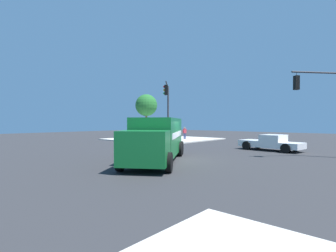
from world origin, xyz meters
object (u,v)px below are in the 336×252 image
pickup_white (271,142)px  pedestrian_near_corner (141,132)px  traffic_light_primary (325,100)px  pedestrian_crossing (185,132)px  shade_tree_near (146,105)px  traffic_light_secondary (167,105)px  delivery_truck (157,138)px

pickup_white → pedestrian_near_corner: pedestrian_near_corner is taller
traffic_light_primary → pedestrian_crossing: (-7.37, -17.80, -2.91)m
shade_tree_near → traffic_light_primary: bearing=75.7°
pickup_white → shade_tree_near: 20.61m
traffic_light_primary → traffic_light_secondary: traffic_light_secondary is taller
delivery_truck → pickup_white: 11.25m
traffic_light_primary → pedestrian_near_corner: bearing=-100.1°
pedestrian_near_corner → shade_tree_near: 4.59m
traffic_light_secondary → delivery_truck: bearing=37.9°
traffic_light_primary → shade_tree_near: size_ratio=0.93×
delivery_truck → traffic_light_primary: bearing=137.6°
pickup_white → traffic_light_secondary: bearing=-74.8°
delivery_truck → traffic_light_secondary: bearing=-142.1°
pedestrian_near_corner → delivery_truck: bearing=50.4°
pedestrian_crossing → delivery_truck: bearing=32.2°
pedestrian_crossing → shade_tree_near: 7.57m
pickup_white → pedestrian_crossing: bearing=-111.1°
traffic_light_primary → traffic_light_secondary: 14.07m
pickup_white → pedestrian_crossing: (-5.18, -13.42, 0.33)m
traffic_light_primary → pedestrian_crossing: size_ratio=3.77×
shade_tree_near → traffic_light_secondary: bearing=56.8°
delivery_truck → pickup_white: size_ratio=1.58×
delivery_truck → pedestrian_crossing: bearing=-147.8°
delivery_truck → pickup_white: delivery_truck is taller
pedestrian_crossing → shade_tree_near: bearing=-79.2°
delivery_truck → shade_tree_near: (-14.67, -16.38, 3.53)m
pedestrian_crossing → traffic_light_primary: bearing=67.5°
delivery_truck → traffic_light_secondary: size_ratio=1.36×
traffic_light_primary → pickup_white: traffic_light_primary is taller
traffic_light_primary → traffic_light_secondary: bearing=-88.2°
pickup_white → shade_tree_near: shade_tree_near is taller
delivery_truck → pedestrian_near_corner: delivery_truck is taller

